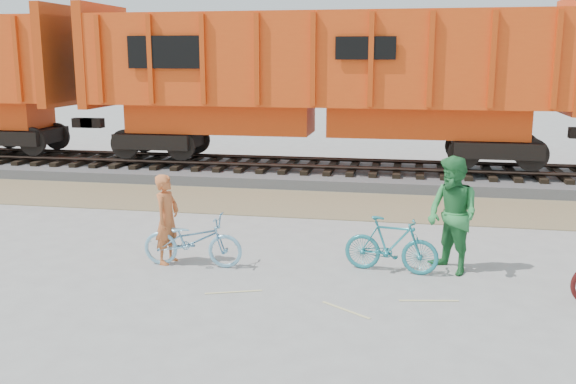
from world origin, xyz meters
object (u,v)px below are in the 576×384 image
bicycle_blue (193,240)px  person_solo (167,219)px  hopper_car_center (321,78)px  person_man (452,215)px  bicycle_teal (391,245)px

bicycle_blue → person_solo: size_ratio=1.10×
person_solo → hopper_car_center: bearing=-0.6°
hopper_car_center → person_man: 9.06m
bicycle_teal → person_solo: size_ratio=1.00×
hopper_car_center → person_man: (3.39, -8.16, -2.01)m
person_solo → bicycle_teal: bearing=-77.3°
bicycle_teal → person_solo: person_solo is taller
person_solo → person_man: (4.93, 0.41, 0.20)m
bicycle_blue → person_solo: (-0.50, 0.10, 0.34)m
hopper_car_center → bicycle_blue: size_ratio=7.92×
bicycle_teal → person_man: (1.00, 0.20, 0.52)m
bicycle_blue → bicycle_teal: bearing=-87.0°
hopper_car_center → bicycle_blue: (-1.04, -8.67, -2.54)m
hopper_car_center → person_solo: bearing=-100.2°
hopper_car_center → bicycle_blue: 9.09m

